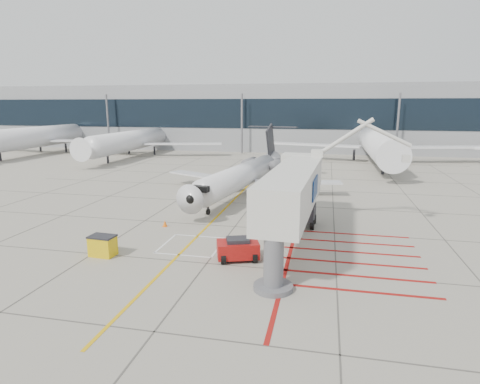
% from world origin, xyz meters
% --- Properties ---
extents(ground_plane, '(260.00, 260.00, 0.00)m').
position_xyz_m(ground_plane, '(0.00, 0.00, 0.00)').
color(ground_plane, gray).
rests_on(ground_plane, ground).
extents(regional_jet, '(25.69, 30.43, 7.19)m').
position_xyz_m(regional_jet, '(-2.25, 13.47, 3.59)').
color(regional_jet, silver).
rests_on(regional_jet, ground_plane).
extents(jet_bridge, '(9.91, 19.13, 7.46)m').
position_xyz_m(jet_bridge, '(4.97, -0.39, 3.73)').
color(jet_bridge, silver).
rests_on(jet_bridge, ground_plane).
extents(pushback_tug, '(3.05, 2.43, 1.55)m').
position_xyz_m(pushback_tug, '(1.79, -2.96, 0.77)').
color(pushback_tug, '#A2110F').
rests_on(pushback_tug, ground_plane).
extents(spill_bin, '(1.69, 1.19, 1.40)m').
position_xyz_m(spill_bin, '(-7.13, -4.15, 0.70)').
color(spill_bin, gold).
rests_on(spill_bin, ground_plane).
extents(baggage_cart, '(2.02, 1.44, 1.18)m').
position_xyz_m(baggage_cart, '(2.31, 8.28, 0.59)').
color(baggage_cart, slate).
rests_on(baggage_cart, ground_plane).
extents(ground_power_unit, '(2.68, 1.70, 2.03)m').
position_xyz_m(ground_power_unit, '(4.32, 5.87, 1.02)').
color(ground_power_unit, beige).
rests_on(ground_power_unit, ground_plane).
extents(cone_nose, '(0.38, 0.38, 0.52)m').
position_xyz_m(cone_nose, '(-5.66, 2.84, 0.26)').
color(cone_nose, orange).
rests_on(cone_nose, ground_plane).
extents(cone_side, '(0.40, 0.40, 0.56)m').
position_xyz_m(cone_side, '(1.73, 4.97, 0.28)').
color(cone_side, '#E0410B').
rests_on(cone_side, ground_plane).
extents(terminal_building, '(180.00, 28.00, 14.00)m').
position_xyz_m(terminal_building, '(10.00, 70.00, 7.00)').
color(terminal_building, gray).
rests_on(terminal_building, ground_plane).
extents(terminal_glass_band, '(180.00, 0.10, 6.00)m').
position_xyz_m(terminal_glass_band, '(10.00, 55.95, 8.00)').
color(terminal_glass_band, black).
rests_on(terminal_glass_band, ground_plane).
extents(bg_aircraft_a, '(36.97, 41.08, 12.32)m').
position_xyz_m(bg_aircraft_a, '(-49.82, 46.00, 6.16)').
color(bg_aircraft_a, silver).
rests_on(bg_aircraft_a, ground_plane).
extents(bg_aircraft_b, '(33.34, 37.05, 11.11)m').
position_xyz_m(bg_aircraft_b, '(-29.37, 46.00, 5.56)').
color(bg_aircraft_b, silver).
rests_on(bg_aircraft_b, ground_plane).
extents(bg_aircraft_c, '(38.07, 42.30, 12.69)m').
position_xyz_m(bg_aircraft_c, '(15.18, 46.00, 6.35)').
color(bg_aircraft_c, silver).
rests_on(bg_aircraft_c, ground_plane).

